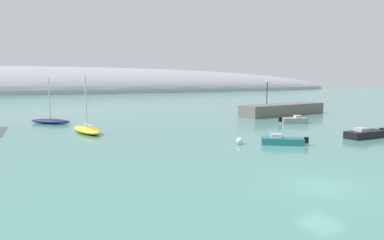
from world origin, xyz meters
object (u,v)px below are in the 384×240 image
at_px(sailboat_navy_near_shore, 50,121).
at_px(harbor_lamp_post, 267,89).
at_px(mooring_buoy_white, 240,141).
at_px(sailboat_yellow_mid_mooring, 87,129).
at_px(motorboat_teal_alongside_breakwater, 282,141).
at_px(motorboat_black_foreground, 365,134).
at_px(motorboat_grey_outer, 294,120).

bearing_deg(sailboat_navy_near_shore, harbor_lamp_post, 33.80).
distance_m(mooring_buoy_white, harbor_lamp_post, 30.35).
distance_m(sailboat_yellow_mid_mooring, motorboat_teal_alongside_breakwater, 24.10).
relative_size(motorboat_black_foreground, motorboat_grey_outer, 1.29).
relative_size(sailboat_navy_near_shore, mooring_buoy_white, 9.72).
bearing_deg(motorboat_black_foreground, motorboat_teal_alongside_breakwater, -5.53).
distance_m(sailboat_yellow_mid_mooring, harbor_lamp_post, 35.13).
bearing_deg(sailboat_yellow_mid_mooring, harbor_lamp_post, -90.66).
xyz_separation_m(motorboat_black_foreground, motorboat_teal_alongside_breakwater, (-11.51, 0.86, -0.06)).
relative_size(sailboat_yellow_mid_mooring, motorboat_black_foreground, 1.29).
xyz_separation_m(motorboat_grey_outer, mooring_buoy_white, (-16.92, -10.70, -0.12)).
bearing_deg(sailboat_navy_near_shore, motorboat_teal_alongside_breakwater, -12.48).
xyz_separation_m(motorboat_teal_alongside_breakwater, motorboat_grey_outer, (12.96, 12.75, 0.08)).
height_order(sailboat_navy_near_shore, motorboat_grey_outer, sailboat_navy_near_shore).
distance_m(motorboat_grey_outer, mooring_buoy_white, 20.02).
relative_size(motorboat_black_foreground, mooring_buoy_white, 8.04).
distance_m(sailboat_navy_near_shore, harbor_lamp_post, 38.47).
distance_m(motorboat_teal_alongside_breakwater, harbor_lamp_post, 29.49).
xyz_separation_m(mooring_buoy_white, harbor_lamp_post, (20.36, 22.03, 4.59)).
distance_m(sailboat_navy_near_shore, motorboat_grey_outer, 37.92).
xyz_separation_m(sailboat_navy_near_shore, mooring_buoy_white, (17.58, -26.42, -0.06)).
xyz_separation_m(sailboat_navy_near_shore, motorboat_black_foreground, (33.05, -29.33, 0.03)).
height_order(motorboat_grey_outer, mooring_buoy_white, motorboat_grey_outer).
bearing_deg(harbor_lamp_post, mooring_buoy_white, -132.75).
distance_m(motorboat_grey_outer, harbor_lamp_post, 12.66).
bearing_deg(sailboat_yellow_mid_mooring, motorboat_grey_outer, -110.21).
xyz_separation_m(sailboat_yellow_mid_mooring, motorboat_grey_outer, (30.56, -3.72, 0.03)).
height_order(sailboat_yellow_mid_mooring, mooring_buoy_white, sailboat_yellow_mid_mooring).
relative_size(motorboat_black_foreground, harbor_lamp_post, 1.25).
distance_m(sailboat_yellow_mid_mooring, motorboat_grey_outer, 30.78).
relative_size(motorboat_grey_outer, mooring_buoy_white, 6.24).
relative_size(mooring_buoy_white, harbor_lamp_post, 0.16).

